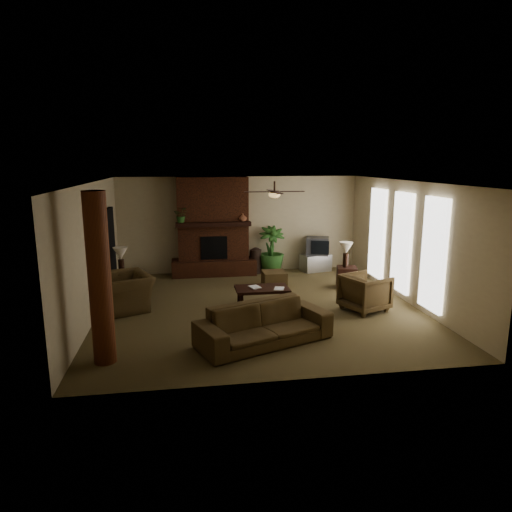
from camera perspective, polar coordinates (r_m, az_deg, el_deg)
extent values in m
plane|color=brown|center=(10.29, 0.35, -6.46)|extent=(7.00, 7.00, 0.00)
plane|color=silver|center=(9.78, 0.37, 9.31)|extent=(7.00, 7.00, 0.00)
plane|color=tan|center=(13.36, -2.07, 3.98)|extent=(7.00, 0.00, 7.00)
plane|color=tan|center=(6.60, 5.28, -4.37)|extent=(7.00, 0.00, 7.00)
plane|color=tan|center=(10.00, -19.85, 0.57)|extent=(0.00, 7.00, 7.00)
plane|color=tan|center=(11.05, 18.58, 1.68)|extent=(0.00, 7.00, 7.00)
cube|color=#4F2515|center=(13.04, -5.43, 3.74)|extent=(2.00, 0.50, 2.80)
cube|color=#4F2515|center=(13.16, -5.31, -1.39)|extent=(2.40, 0.70, 0.45)
cube|color=black|center=(12.88, -5.31, 1.02)|extent=(0.75, 0.04, 0.65)
cube|color=black|center=(12.75, -5.36, 4.00)|extent=(2.10, 0.28, 0.12)
cube|color=white|center=(12.46, 15.01, 2.76)|extent=(0.08, 0.85, 2.35)
cube|color=white|center=(11.21, 17.87, 1.61)|extent=(0.08, 0.85, 2.35)
cube|color=white|center=(10.00, 21.44, 0.16)|extent=(0.08, 0.85, 2.35)
cylinder|color=brown|center=(7.60, -19.08, -2.81)|extent=(0.36, 0.36, 2.80)
cube|color=black|center=(11.80, -17.85, 0.61)|extent=(0.10, 1.00, 2.10)
cylinder|color=black|center=(10.15, 2.35, 8.72)|extent=(0.04, 0.04, 0.24)
cylinder|color=black|center=(10.16, 2.34, 8.04)|extent=(0.20, 0.20, 0.06)
ellipsoid|color=#F2BF72|center=(10.16, 2.34, 7.70)|extent=(0.26, 0.26, 0.14)
cube|color=black|center=(10.24, 4.56, 8.10)|extent=(0.55, 0.12, 0.01)
cube|color=black|center=(10.09, 0.09, 8.08)|extent=(0.55, 0.12, 0.01)
cube|color=black|center=(10.55, 1.91, 8.24)|extent=(0.12, 0.55, 0.01)
cube|color=black|center=(9.77, 2.80, 7.94)|extent=(0.12, 0.55, 0.01)
imported|color=#4E3C21|center=(8.21, 1.04, -7.78)|extent=(2.54, 1.57, 0.96)
imported|color=#4E3C21|center=(10.44, -16.26, -3.63)|extent=(1.21, 1.43, 1.06)
imported|color=#4E3C21|center=(10.25, 13.57, -4.26)|extent=(1.08, 1.11, 0.89)
cube|color=black|center=(10.27, 0.77, -4.16)|extent=(1.20, 0.70, 0.06)
cube|color=black|center=(10.03, -1.82, -5.85)|extent=(0.07, 0.07, 0.37)
cube|color=black|center=(10.20, 3.79, -5.57)|extent=(0.07, 0.07, 0.37)
cube|color=black|center=(10.50, -2.16, -5.03)|extent=(0.07, 0.07, 0.37)
cube|color=black|center=(10.66, 3.20, -4.78)|extent=(0.07, 0.07, 0.37)
cube|color=#4E3C21|center=(11.92, 2.30, -2.89)|extent=(0.60, 0.60, 0.40)
cube|color=#B3B3B5|center=(13.68, 7.50, -0.83)|extent=(0.95, 0.70, 0.50)
cube|color=#39393C|center=(13.59, 7.74, 1.27)|extent=(0.77, 0.68, 0.52)
cube|color=black|center=(13.34, 8.06, 1.07)|extent=(0.50, 0.19, 0.40)
cylinder|color=black|center=(13.27, -0.04, -0.69)|extent=(0.34, 0.34, 0.70)
sphere|color=black|center=(13.21, -0.04, 0.37)|extent=(0.34, 0.34, 0.34)
imported|color=#2D5A24|center=(13.33, 1.91, -0.48)|extent=(0.87, 1.42, 0.77)
cube|color=black|center=(11.54, -16.48, -3.50)|extent=(0.64, 0.64, 0.55)
cylinder|color=black|center=(11.47, -16.58, -1.27)|extent=(0.15, 0.15, 0.35)
cone|color=white|center=(11.41, -16.68, 0.32)|extent=(0.39, 0.39, 0.30)
cube|color=black|center=(12.00, 11.33, -2.65)|extent=(0.61, 0.61, 0.55)
cylinder|color=black|center=(11.92, 11.21, -0.52)|extent=(0.18, 0.18, 0.35)
cone|color=white|center=(11.85, 11.27, 1.01)|extent=(0.46, 0.46, 0.30)
imported|color=#2D5A24|center=(12.74, -9.37, 4.90)|extent=(0.45, 0.49, 0.33)
imported|color=brown|center=(12.83, -1.66, 4.86)|extent=(0.22, 0.23, 0.22)
imported|color=#999999|center=(10.17, -0.70, -3.30)|extent=(0.21, 0.09, 0.29)
imported|color=#999999|center=(10.13, 2.33, -3.38)|extent=(0.21, 0.09, 0.29)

